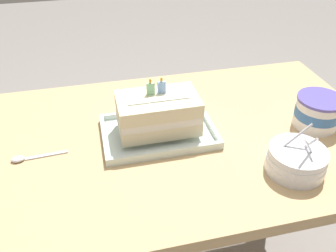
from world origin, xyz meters
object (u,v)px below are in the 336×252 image
object	(u,v)px
birthday_cake	(158,113)
serving_spoon_near_tray	(25,158)
ice_cream_tub	(318,112)
bowl_stack	(296,160)
foil_tray	(158,133)

from	to	relation	value
birthday_cake	serving_spoon_near_tray	size ratio (longest dim) A/B	1.52
birthday_cake	ice_cream_tub	bearing A→B (deg)	-7.31
bowl_stack	ice_cream_tub	xyz separation A→B (m)	(0.16, 0.16, 0.02)
ice_cream_tub	birthday_cake	bearing A→B (deg)	172.69
bowl_stack	serving_spoon_near_tray	size ratio (longest dim) A/B	1.01
foil_tray	birthday_cake	bearing A→B (deg)	90.00
birthday_cake	foil_tray	bearing A→B (deg)	-90.00
serving_spoon_near_tray	ice_cream_tub	bearing A→B (deg)	-2.30
birthday_cake	bowl_stack	world-z (taller)	birthday_cake
foil_tray	bowl_stack	bearing A→B (deg)	-36.38
ice_cream_tub	bowl_stack	bearing A→B (deg)	-134.09
ice_cream_tub	foil_tray	bearing A→B (deg)	172.70
foil_tray	ice_cream_tub	bearing A→B (deg)	-7.30
ice_cream_tub	serving_spoon_near_tray	world-z (taller)	ice_cream_tub
ice_cream_tub	serving_spoon_near_tray	bearing A→B (deg)	177.70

